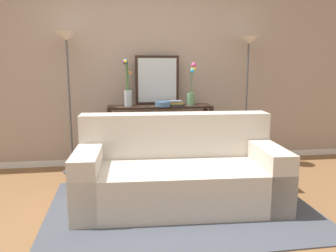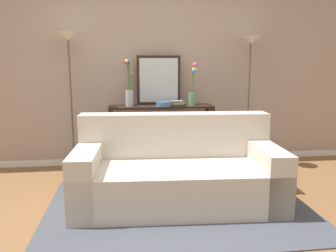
# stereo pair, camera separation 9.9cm
# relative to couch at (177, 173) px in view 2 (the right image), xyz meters

# --- Properties ---
(ground_plane) EXTENTS (16.00, 16.00, 0.02)m
(ground_plane) POSITION_rel_couch_xyz_m (-0.28, -0.39, -0.32)
(ground_plane) COLOR brown
(back_wall) EXTENTS (12.00, 0.15, 2.87)m
(back_wall) POSITION_rel_couch_xyz_m (-0.28, 1.54, 1.12)
(back_wall) COLOR white
(back_wall) RESTS_ON ground
(area_rug) EXTENTS (2.55, 1.78, 0.01)m
(area_rug) POSITION_rel_couch_xyz_m (-0.00, -0.16, -0.30)
(area_rug) COLOR #474C56
(area_rug) RESTS_ON ground
(couch) EXTENTS (2.05, 1.06, 0.88)m
(couch) POSITION_rel_couch_xyz_m (0.00, 0.00, 0.00)
(couch) COLOR beige
(couch) RESTS_ON ground
(console_table) EXTENTS (1.39, 0.34, 0.85)m
(console_table) POSITION_rel_couch_xyz_m (-0.02, 1.21, 0.27)
(console_table) COLOR black
(console_table) RESTS_ON ground
(floor_lamp_left) EXTENTS (0.28, 0.28, 1.79)m
(floor_lamp_left) POSITION_rel_couch_xyz_m (-1.18, 1.18, 1.10)
(floor_lamp_left) COLOR #4C4C51
(floor_lamp_left) RESTS_ON ground
(floor_lamp_right) EXTENTS (0.28, 0.28, 1.77)m
(floor_lamp_right) POSITION_rel_couch_xyz_m (1.17, 1.18, 1.08)
(floor_lamp_right) COLOR #4C4C51
(floor_lamp_right) RESTS_ON ground
(wall_mirror) EXTENTS (0.59, 0.02, 0.66)m
(wall_mirror) POSITION_rel_couch_xyz_m (-0.04, 1.35, 0.87)
(wall_mirror) COLOR black
(wall_mirror) RESTS_ON console_table
(vase_tall_flowers) EXTENTS (0.12, 0.11, 0.61)m
(vase_tall_flowers) POSITION_rel_couch_xyz_m (-0.45, 1.22, 0.78)
(vase_tall_flowers) COLOR silver
(vase_tall_flowers) RESTS_ON console_table
(vase_short_flowers) EXTENTS (0.12, 0.11, 0.57)m
(vase_short_flowers) POSITION_rel_couch_xyz_m (0.41, 1.21, 0.79)
(vase_short_flowers) COLOR #669E6B
(vase_short_flowers) RESTS_ON console_table
(fruit_bowl) EXTENTS (0.21, 0.21, 0.07)m
(fruit_bowl) POSITION_rel_couch_xyz_m (0.00, 1.12, 0.58)
(fruit_bowl) COLOR #4C7093
(fruit_bowl) RESTS_ON console_table
(book_stack) EXTENTS (0.20, 0.18, 0.07)m
(book_stack) POSITION_rel_couch_xyz_m (0.18, 1.13, 0.58)
(book_stack) COLOR #2D2D33
(book_stack) RESTS_ON console_table
(book_row_under_console) EXTENTS (0.32, 0.17, 0.12)m
(book_row_under_console) POSITION_rel_couch_xyz_m (-0.43, 1.21, -0.25)
(book_row_under_console) COLOR #1E7075
(book_row_under_console) RESTS_ON ground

